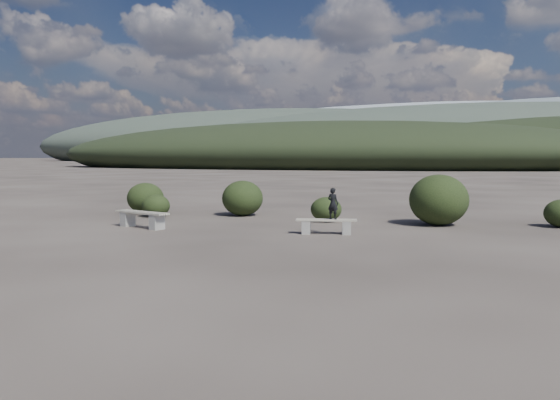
% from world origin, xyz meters
% --- Properties ---
extents(ground, '(1200.00, 1200.00, 0.00)m').
position_xyz_m(ground, '(0.00, 0.00, 0.00)').
color(ground, '#2E2824').
rests_on(ground, ground).
extents(bench_left, '(2.05, 0.94, 0.50)m').
position_xyz_m(bench_left, '(-4.31, 4.95, 0.30)').
color(bench_left, slate).
rests_on(bench_left, ground).
extents(bench_right, '(1.72, 0.79, 0.42)m').
position_xyz_m(bench_right, '(1.30, 5.60, 0.26)').
color(bench_right, slate).
rests_on(bench_right, ground).
extents(seated_person, '(0.37, 0.29, 0.88)m').
position_xyz_m(seated_person, '(1.48, 5.65, 0.86)').
color(seated_person, black).
rests_on(seated_person, bench_right).
extents(shrub_a, '(0.99, 0.99, 0.81)m').
position_xyz_m(shrub_a, '(-5.60, 7.69, 0.41)').
color(shrub_a, black).
rests_on(shrub_a, ground).
extents(shrub_b, '(1.50, 1.50, 1.29)m').
position_xyz_m(shrub_b, '(-2.85, 9.16, 0.64)').
color(shrub_b, black).
rests_on(shrub_b, ground).
extents(shrub_c, '(1.03, 1.03, 0.83)m').
position_xyz_m(shrub_c, '(0.52, 8.44, 0.41)').
color(shrub_c, black).
rests_on(shrub_c, ground).
extents(shrub_d, '(1.84, 1.84, 1.61)m').
position_xyz_m(shrub_d, '(4.09, 8.75, 0.80)').
color(shrub_d, black).
rests_on(shrub_d, ground).
extents(shrub_f, '(1.38, 1.38, 1.17)m').
position_xyz_m(shrub_f, '(-6.65, 8.60, 0.59)').
color(shrub_f, black).
rests_on(shrub_f, ground).
extents(mountain_ridges, '(500.00, 400.00, 56.00)m').
position_xyz_m(mountain_ridges, '(-7.48, 339.06, 10.84)').
color(mountain_ridges, black).
rests_on(mountain_ridges, ground).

